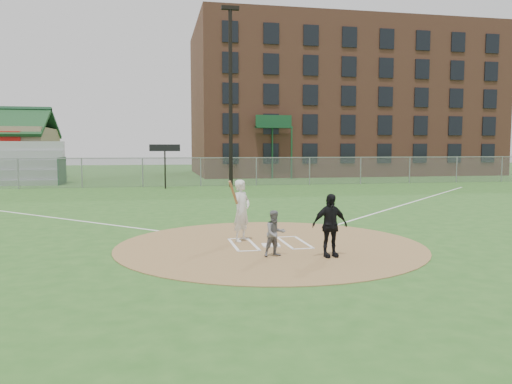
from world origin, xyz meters
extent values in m
plane|color=#2B5B1F|center=(0.00, 0.00, 0.00)|extent=(140.00, 140.00, 0.00)
cylinder|color=#9B7749|center=(0.00, 0.00, 0.01)|extent=(8.40, 8.40, 0.02)
cube|color=white|center=(-0.02, -0.17, 0.04)|extent=(0.51, 0.51, 0.03)
cube|color=white|center=(9.00, 9.00, 0.01)|extent=(17.04, 17.04, 0.01)
cube|color=white|center=(-9.00, 9.00, 0.01)|extent=(17.04, 17.04, 0.01)
imported|color=slate|center=(-0.22, -1.48, 0.59)|extent=(0.64, 0.55, 1.13)
imported|color=black|center=(1.08, -1.79, 0.79)|extent=(0.94, 0.45, 1.55)
cube|color=white|center=(-1.00, 0.15, 0.03)|extent=(0.08, 1.80, 0.01)
cube|color=white|center=(-0.45, 0.15, 0.03)|extent=(0.08, 1.80, 0.01)
cube|color=white|center=(-0.72, 1.05, 0.03)|extent=(0.62, 0.08, 0.01)
cube|color=white|center=(-0.72, -0.75, 0.03)|extent=(0.62, 0.08, 0.01)
cube|color=white|center=(1.00, 0.15, 0.03)|extent=(0.08, 1.80, 0.01)
cube|color=white|center=(0.45, 0.15, 0.03)|extent=(0.08, 1.80, 0.01)
cube|color=white|center=(0.72, 1.05, 0.03)|extent=(0.62, 0.08, 0.01)
cube|color=white|center=(0.72, -0.75, 0.03)|extent=(0.62, 0.08, 0.01)
imported|color=silver|center=(-0.68, 0.67, 0.90)|extent=(0.75, 0.75, 1.75)
cylinder|color=#98653D|center=(-0.98, 0.27, 1.45)|extent=(0.36, 0.55, 0.70)
cube|color=slate|center=(0.00, 22.00, 1.00)|extent=(56.00, 0.03, 2.00)
cube|color=gray|center=(0.00, 22.00, 2.00)|extent=(56.00, 0.06, 0.06)
cube|color=gray|center=(0.00, 22.00, 1.00)|extent=(56.08, 0.08, 2.00)
cube|color=#194728|center=(-10.00, 26.20, 1.00)|extent=(0.08, 3.20, 2.00)
cube|color=red|center=(-15.00, 28.95, 3.20)|extent=(3.00, 0.12, 1.60)
cube|color=brown|center=(16.00, 38.00, 7.50)|extent=(30.00, 16.00, 15.00)
cube|color=black|center=(15.90, 29.94, 7.40)|extent=(26.60, 0.10, 12.20)
cube|color=#194728|center=(7.00, 29.34, 4.50)|extent=(3.20, 1.00, 0.15)
cube|color=#194728|center=(7.00, 29.84, 2.25)|extent=(0.12, 0.12, 4.50)
cube|color=#194728|center=(8.50, 28.89, 2.25)|extent=(0.12, 0.12, 4.50)
cube|color=#194728|center=(7.00, 29.34, 5.05)|extent=(3.20, 0.08, 1.00)
cylinder|color=black|center=(2.00, 21.00, 6.00)|extent=(0.26, 0.26, 12.00)
cube|color=black|center=(2.00, 21.00, 12.10)|extent=(1.20, 0.30, 0.25)
cylinder|color=black|center=(-2.50, 20.20, 1.30)|extent=(0.10, 0.10, 2.60)
cube|color=black|center=(-2.50, 20.20, 2.70)|extent=(2.00, 0.10, 0.45)
camera|label=1|loc=(-3.02, -13.20, 2.66)|focal=35.00mm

